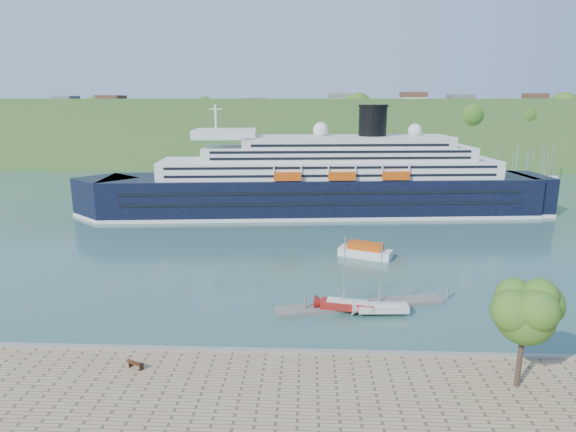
# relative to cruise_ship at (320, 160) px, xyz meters

# --- Properties ---
(ground) EXTENTS (400.00, 400.00, 0.00)m
(ground) POSITION_rel_cruise_ship_xyz_m (-1.59, -59.91, -11.36)
(ground) COLOR #325951
(ground) RESTS_ON ground
(far_hillside) EXTENTS (400.00, 50.00, 24.00)m
(far_hillside) POSITION_rel_cruise_ship_xyz_m (-1.59, 85.09, 0.64)
(far_hillside) COLOR #3C5E25
(far_hillside) RESTS_ON ground
(quay_coping) EXTENTS (220.00, 0.50, 0.30)m
(quay_coping) POSITION_rel_cruise_ship_xyz_m (-1.59, -60.11, -10.21)
(quay_coping) COLOR slate
(quay_coping) RESTS_ON promenade
(cruise_ship) EXTENTS (102.09, 23.50, 22.72)m
(cruise_ship) POSITION_rel_cruise_ship_xyz_m (0.00, 0.00, 0.00)
(cruise_ship) COLOR black
(cruise_ship) RESTS_ON ground
(park_bench) EXTENTS (1.58, 1.15, 0.94)m
(park_bench) POSITION_rel_cruise_ship_xyz_m (-17.16, -63.31, -9.89)
(park_bench) COLOR #3E1F11
(park_bench) RESTS_ON promenade
(promenade_tree) EXTENTS (6.02, 6.02, 9.97)m
(promenade_tree) POSITION_rel_cruise_ship_xyz_m (14.47, -64.62, -5.38)
(promenade_tree) COLOR #2D5717
(promenade_tree) RESTS_ON promenade
(floating_pontoon) EXTENTS (19.94, 7.20, 0.44)m
(floating_pontoon) POSITION_rel_cruise_ship_xyz_m (3.74, -47.53, -11.14)
(floating_pontoon) COLOR slate
(floating_pontoon) RESTS_ON ground
(sailboat_red) EXTENTS (6.84, 2.96, 8.55)m
(sailboat_red) POSITION_rel_cruise_ship_xyz_m (2.06, -49.06, -7.08)
(sailboat_red) COLOR maroon
(sailboat_red) RESTS_ON ground
(sailboat_white_far) EXTENTS (6.29, 2.09, 8.01)m
(sailboat_white_far) POSITION_rel_cruise_ship_xyz_m (6.02, -49.53, -7.36)
(sailboat_white_far) COLOR silver
(sailboat_white_far) RESTS_ON ground
(tender_launch) EXTENTS (8.54, 5.65, 2.24)m
(tender_launch) POSITION_rel_cruise_ship_xyz_m (6.35, -29.01, -10.24)
(tender_launch) COLOR #CB480B
(tender_launch) RESTS_ON ground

